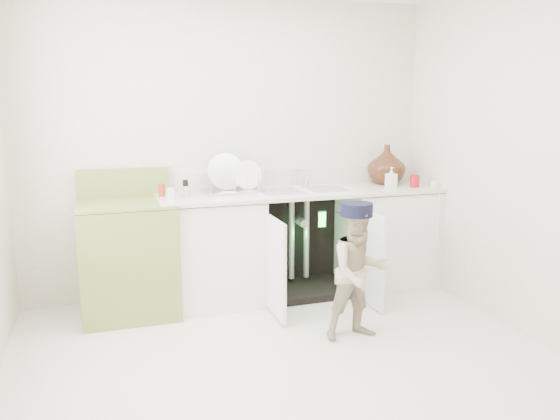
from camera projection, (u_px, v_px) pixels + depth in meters
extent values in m
plane|color=silver|center=(288.00, 362.00, 3.50)|extent=(3.50, 3.50, 0.00)
cube|color=beige|center=(231.00, 148.00, 4.65)|extent=(3.50, 2.50, 0.02)
cube|color=beige|center=(432.00, 217.00, 1.86)|extent=(3.50, 2.50, 0.02)
cube|color=beige|center=(526.00, 159.00, 3.79)|extent=(2.50, 3.00, 0.02)
cube|color=white|center=(211.00, 252.00, 4.46)|extent=(0.80, 0.60, 0.86)
cube|color=white|center=(385.00, 237.00, 4.95)|extent=(0.80, 0.60, 0.86)
cube|color=black|center=(293.00, 237.00, 4.95)|extent=(0.80, 0.06, 0.86)
cube|color=black|center=(303.00, 289.00, 4.78)|extent=(0.80, 0.60, 0.06)
cylinder|color=gray|center=(292.00, 240.00, 4.77)|extent=(0.05, 0.05, 0.70)
cylinder|color=gray|center=(306.00, 239.00, 4.81)|extent=(0.05, 0.05, 0.70)
cylinder|color=gray|center=(301.00, 222.00, 4.71)|extent=(0.07, 0.18, 0.07)
cube|color=white|center=(277.00, 269.00, 4.12)|extent=(0.03, 0.40, 0.76)
cube|color=white|center=(372.00, 259.00, 4.36)|extent=(0.02, 0.40, 0.76)
cube|color=beige|center=(303.00, 192.00, 4.61)|extent=(2.44, 0.64, 0.03)
cube|color=beige|center=(292.00, 177.00, 4.87)|extent=(2.44, 0.02, 0.15)
cube|color=white|center=(303.00, 191.00, 4.61)|extent=(0.85, 0.55, 0.02)
cube|color=gray|center=(280.00, 191.00, 4.55)|extent=(0.34, 0.40, 0.01)
cube|color=gray|center=(326.00, 189.00, 4.67)|extent=(0.34, 0.40, 0.01)
cylinder|color=silver|center=(295.00, 177.00, 4.80)|extent=(0.03, 0.03, 0.17)
cylinder|color=silver|center=(297.00, 169.00, 4.73)|extent=(0.02, 0.14, 0.02)
cylinder|color=silver|center=(306.00, 182.00, 4.84)|extent=(0.04, 0.04, 0.06)
cylinder|color=white|center=(437.00, 229.00, 4.74)|extent=(0.01, 0.01, 0.70)
cube|color=white|center=(434.00, 185.00, 4.75)|extent=(0.04, 0.02, 0.06)
cube|color=silver|center=(232.00, 191.00, 4.54)|extent=(0.50, 0.33, 0.02)
cylinder|color=silver|center=(226.00, 180.00, 4.53)|extent=(0.31, 0.11, 0.30)
cylinder|color=white|center=(247.00, 181.00, 4.57)|extent=(0.24, 0.06, 0.24)
cylinder|color=silver|center=(211.00, 184.00, 4.37)|extent=(0.01, 0.01, 0.14)
cylinder|color=silver|center=(223.00, 183.00, 4.40)|extent=(0.01, 0.01, 0.14)
cylinder|color=silver|center=(235.00, 182.00, 4.43)|extent=(0.01, 0.01, 0.14)
cylinder|color=silver|center=(247.00, 182.00, 4.46)|extent=(0.01, 0.01, 0.14)
cylinder|color=silver|center=(258.00, 181.00, 4.49)|extent=(0.01, 0.01, 0.14)
imported|color=#421E12|center=(387.00, 164.00, 4.97)|extent=(0.34, 0.34, 0.36)
imported|color=orange|center=(393.00, 171.00, 4.96)|extent=(0.09, 0.09, 0.24)
imported|color=silver|center=(391.00, 177.00, 4.78)|extent=(0.08, 0.08, 0.18)
cylinder|color=#A90E16|center=(415.00, 181.00, 4.79)|extent=(0.08, 0.08, 0.11)
cylinder|color=#A52D0E|center=(162.00, 190.00, 4.32)|extent=(0.05, 0.05, 0.10)
cylinder|color=#C0B18D|center=(187.00, 192.00, 4.30)|extent=(0.06, 0.06, 0.08)
cylinder|color=black|center=(186.00, 187.00, 4.41)|extent=(0.04, 0.04, 0.12)
cube|color=silver|center=(170.00, 194.00, 4.17)|extent=(0.05, 0.05, 0.09)
cube|color=olive|center=(129.00, 260.00, 4.23)|extent=(0.72, 0.65, 0.87)
cube|color=olive|center=(126.00, 203.00, 4.15)|extent=(0.72, 0.65, 0.02)
cube|color=olive|center=(123.00, 183.00, 4.39)|extent=(0.72, 0.06, 0.23)
cylinder|color=black|center=(101.00, 209.00, 3.94)|extent=(0.16, 0.16, 0.02)
cylinder|color=silver|center=(101.00, 207.00, 3.94)|extent=(0.19, 0.19, 0.01)
cylinder|color=black|center=(101.00, 201.00, 4.24)|extent=(0.16, 0.16, 0.02)
cylinder|color=silver|center=(101.00, 200.00, 4.24)|extent=(0.19, 0.19, 0.01)
cylinder|color=black|center=(152.00, 206.00, 4.05)|extent=(0.16, 0.16, 0.02)
cylinder|color=silver|center=(152.00, 204.00, 4.05)|extent=(0.19, 0.19, 0.01)
cylinder|color=black|center=(148.00, 199.00, 4.35)|extent=(0.16, 0.16, 0.02)
cylinder|color=silver|center=(148.00, 197.00, 4.35)|extent=(0.19, 0.19, 0.01)
imported|color=tan|center=(359.00, 273.00, 3.78)|extent=(0.47, 0.37, 0.95)
cylinder|color=black|center=(361.00, 210.00, 3.69)|extent=(0.23, 0.23, 0.09)
cube|color=black|center=(354.00, 212.00, 3.79)|extent=(0.17, 0.09, 0.01)
cube|color=black|center=(322.00, 219.00, 4.34)|extent=(0.07, 0.01, 0.14)
cube|color=#26F23F|center=(322.00, 219.00, 4.33)|extent=(0.06, 0.00, 0.12)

